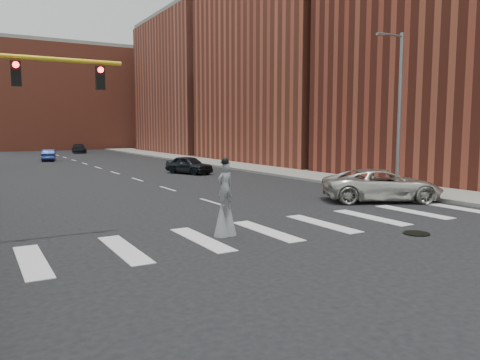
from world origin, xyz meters
TOP-DOWN VIEW (x-y plane):
  - ground_plane at (0.00, 0.00)m, footprint 160.00×160.00m
  - sidewalk_right at (12.50, 25.00)m, footprint 5.00×90.00m
  - manhole at (3.00, -2.00)m, footprint 0.90×0.90m
  - building_mid at (22.00, 30.00)m, footprint 16.00×22.00m
  - building_far at (22.00, 54.00)m, footprint 16.00×22.00m
  - building_backdrop at (6.00, 78.00)m, footprint 26.00×14.00m
  - streetlight at (10.90, 6.00)m, footprint 2.05×0.20m
  - stilt_performer at (-2.89, 1.10)m, footprint 0.84×0.56m
  - suv_crossing at (7.65, 3.98)m, footprint 6.45×5.11m
  - car_near at (5.02, 22.19)m, footprint 3.12×4.61m
  - car_mid at (-2.66, 44.33)m, footprint 2.06×4.15m
  - car_far at (3.88, 60.82)m, footprint 2.45×4.87m

SIDE VIEW (x-z plane):
  - ground_plane at x=0.00m, z-range 0.00..0.00m
  - manhole at x=3.00m, z-range 0.00..0.04m
  - sidewalk_right at x=12.50m, z-range 0.00..0.18m
  - car_mid at x=-2.66m, z-range 0.00..1.31m
  - car_far at x=3.88m, z-range 0.00..1.36m
  - car_near at x=5.02m, z-range 0.00..1.46m
  - suv_crossing at x=7.65m, z-range 0.00..1.63m
  - stilt_performer at x=-2.89m, z-range -0.34..2.34m
  - streetlight at x=10.90m, z-range 0.40..9.40m
  - building_backdrop at x=6.00m, z-range 0.00..18.00m
  - building_far at x=22.00m, z-range 0.00..20.00m
  - building_mid at x=22.00m, z-range 0.00..24.00m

